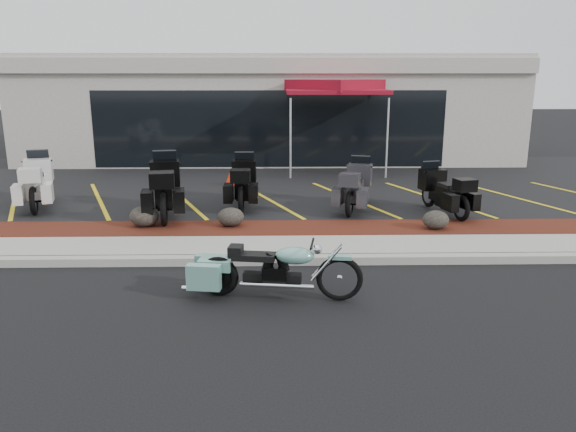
{
  "coord_description": "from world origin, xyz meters",
  "views": [
    {
      "loc": [
        0.23,
        -8.78,
        3.38
      ],
      "look_at": [
        0.44,
        1.2,
        0.82
      ],
      "focal_mm": 35.0,
      "sensor_mm": 36.0,
      "label": 1
    }
  ],
  "objects_px": {
    "hero_cruiser": "(340,272)",
    "touring_white": "(40,175)",
    "popup_canopy": "(335,88)",
    "traffic_cone": "(231,177)"
  },
  "relations": [
    {
      "from": "touring_white",
      "to": "traffic_cone",
      "type": "height_order",
      "value": "touring_white"
    },
    {
      "from": "hero_cruiser",
      "to": "popup_canopy",
      "type": "distance_m",
      "value": 11.28
    },
    {
      "from": "hero_cruiser",
      "to": "popup_canopy",
      "type": "bearing_deg",
      "value": 92.75
    },
    {
      "from": "touring_white",
      "to": "popup_canopy",
      "type": "distance_m",
      "value": 9.46
    },
    {
      "from": "popup_canopy",
      "to": "hero_cruiser",
      "type": "bearing_deg",
      "value": -76.11
    },
    {
      "from": "hero_cruiser",
      "to": "touring_white",
      "type": "xyz_separation_m",
      "value": [
        -7.04,
        6.45,
        0.35
      ]
    },
    {
      "from": "touring_white",
      "to": "hero_cruiser",
      "type": "bearing_deg",
      "value": -148.61
    },
    {
      "from": "traffic_cone",
      "to": "popup_canopy",
      "type": "xyz_separation_m",
      "value": [
        3.3,
        2.6,
        2.5
      ]
    },
    {
      "from": "touring_white",
      "to": "traffic_cone",
      "type": "distance_m",
      "value": 5.14
    },
    {
      "from": "hero_cruiser",
      "to": "traffic_cone",
      "type": "height_order",
      "value": "hero_cruiser"
    }
  ]
}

